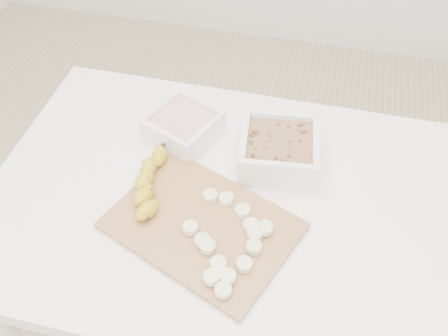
% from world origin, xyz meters
% --- Properties ---
extents(table, '(1.00, 0.70, 0.75)m').
position_xyz_m(table, '(0.00, 0.00, 0.65)').
color(table, white).
rests_on(table, ground).
extents(bowl_yogurt, '(0.19, 0.19, 0.07)m').
position_xyz_m(bowl_yogurt, '(-0.13, 0.16, 0.78)').
color(bowl_yogurt, white).
rests_on(bowl_yogurt, table).
extents(bowl_granola, '(0.19, 0.19, 0.08)m').
position_xyz_m(bowl_granola, '(0.10, 0.13, 0.79)').
color(bowl_granola, white).
rests_on(bowl_granola, table).
extents(cutting_board, '(0.42, 0.37, 0.01)m').
position_xyz_m(cutting_board, '(-0.02, -0.09, 0.76)').
color(cutting_board, '#AC7B44').
rests_on(cutting_board, table).
extents(banana, '(0.06, 0.20, 0.03)m').
position_xyz_m(banana, '(-0.15, -0.02, 0.78)').
color(banana, '#B39714').
rests_on(banana, cutting_board).
extents(banana_slices, '(0.17, 0.24, 0.02)m').
position_xyz_m(banana_slices, '(0.05, -0.12, 0.78)').
color(banana_slices, beige).
rests_on(banana_slices, cutting_board).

